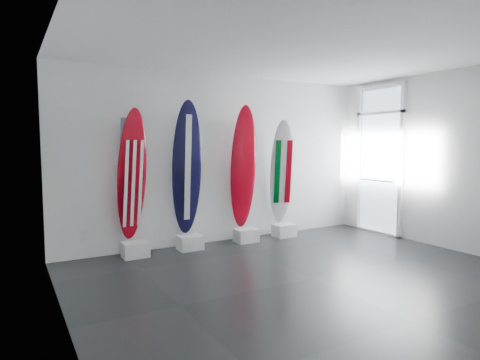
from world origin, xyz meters
TOP-DOWN VIEW (x-y plane):
  - floor at (0.00, 0.00)m, footprint 6.00×6.00m
  - ceiling at (0.00, 0.00)m, footprint 6.00×6.00m
  - wall_back at (0.00, 2.50)m, footprint 6.00×0.00m
  - wall_left at (-3.00, 0.00)m, footprint 0.00×5.00m
  - wall_right at (3.00, 0.00)m, footprint 0.00×5.00m
  - display_block_usa at (-1.74, 2.18)m, footprint 0.40×0.30m
  - surfboard_usa at (-1.74, 2.28)m, footprint 0.53×0.48m
  - display_block_navy at (-0.82, 2.18)m, footprint 0.40×0.30m
  - surfboard_navy at (-0.82, 2.28)m, footprint 0.54×0.36m
  - display_block_swiss at (0.28, 2.18)m, footprint 0.40×0.30m
  - surfboard_swiss at (0.28, 2.28)m, footprint 0.53×0.32m
  - display_block_italy at (1.13, 2.18)m, footprint 0.40×0.30m
  - surfboard_italy at (1.13, 2.28)m, footprint 0.57×0.53m
  - wall_outlet at (-2.45, 2.48)m, footprint 0.09×0.02m
  - glass_door at (2.97, 1.55)m, footprint 0.12×1.16m
  - balcony at (4.30, 1.55)m, footprint 2.80×2.20m

SIDE VIEW (x-z plane):
  - floor at x=0.00m, z-range 0.00..0.00m
  - display_block_usa at x=-1.74m, z-range 0.00..0.24m
  - display_block_navy at x=-0.82m, z-range 0.00..0.24m
  - display_block_swiss at x=0.28m, z-range 0.00..0.24m
  - display_block_italy at x=1.13m, z-range 0.00..0.24m
  - wall_outlet at x=-2.45m, z-range 0.28..0.41m
  - balcony at x=4.30m, z-range -0.10..1.10m
  - surfboard_italy at x=1.13m, z-range 0.23..2.23m
  - surfboard_usa at x=-1.74m, z-range 0.23..2.33m
  - surfboard_swiss at x=0.28m, z-range 0.24..2.47m
  - surfboard_navy at x=-0.82m, z-range 0.24..2.50m
  - glass_door at x=2.97m, z-range 0.00..2.85m
  - wall_back at x=0.00m, z-range -1.50..4.50m
  - wall_left at x=-3.00m, z-range -1.00..4.00m
  - wall_right at x=3.00m, z-range -1.00..4.00m
  - ceiling at x=0.00m, z-range 3.00..3.00m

